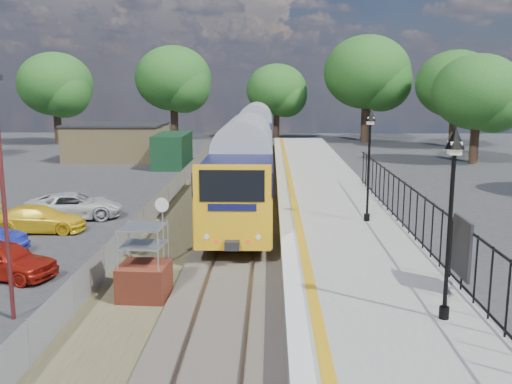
{
  "coord_description": "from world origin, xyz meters",
  "views": [
    {
      "loc": [
        1.31,
        -17.02,
        6.44
      ],
      "look_at": [
        0.71,
        6.47,
        2.0
      ],
      "focal_mm": 40.0,
      "sensor_mm": 36.0,
      "label": 1
    }
  ],
  "objects_px": {
    "victorian_lamp_north": "(370,139)",
    "car_white": "(74,206)",
    "carpark_lamp": "(2,184)",
    "brick_plinth": "(144,264)",
    "victorian_lamp_south": "(453,179)",
    "car_red": "(3,260)",
    "car_yellow": "(39,219)",
    "train": "(252,144)",
    "speed_sign": "(162,221)"
  },
  "relations": [
    {
      "from": "victorian_lamp_north",
      "to": "car_yellow",
      "type": "bearing_deg",
      "value": 174.8
    },
    {
      "from": "brick_plinth",
      "to": "car_white",
      "type": "distance_m",
      "value": 11.9
    },
    {
      "from": "car_yellow",
      "to": "car_white",
      "type": "bearing_deg",
      "value": -16.76
    },
    {
      "from": "car_red",
      "to": "car_white",
      "type": "relative_size",
      "value": 0.81
    },
    {
      "from": "brick_plinth",
      "to": "car_yellow",
      "type": "distance_m",
      "value": 10.21
    },
    {
      "from": "speed_sign",
      "to": "carpark_lamp",
      "type": "height_order",
      "value": "carpark_lamp"
    },
    {
      "from": "speed_sign",
      "to": "car_red",
      "type": "xyz_separation_m",
      "value": [
        -5.19,
        -1.28,
        -1.06
      ]
    },
    {
      "from": "speed_sign",
      "to": "car_yellow",
      "type": "bearing_deg",
      "value": 154.87
    },
    {
      "from": "car_yellow",
      "to": "car_red",
      "type": "bearing_deg",
      "value": -170.05
    },
    {
      "from": "victorian_lamp_south",
      "to": "brick_plinth",
      "type": "xyz_separation_m",
      "value": [
        -8.0,
        3.38,
        -3.18
      ]
    },
    {
      "from": "victorian_lamp_north",
      "to": "car_red",
      "type": "bearing_deg",
      "value": -159.73
    },
    {
      "from": "speed_sign",
      "to": "car_white",
      "type": "xyz_separation_m",
      "value": [
        -5.75,
        7.3,
        -1.06
      ]
    },
    {
      "from": "victorian_lamp_north",
      "to": "speed_sign",
      "type": "xyz_separation_m",
      "value": [
        -7.8,
        -3.51,
        -2.6
      ]
    },
    {
      "from": "carpark_lamp",
      "to": "car_red",
      "type": "bearing_deg",
      "value": 118.29
    },
    {
      "from": "carpark_lamp",
      "to": "car_yellow",
      "type": "distance_m",
      "value": 10.51
    },
    {
      "from": "speed_sign",
      "to": "carpark_lamp",
      "type": "relative_size",
      "value": 0.38
    },
    {
      "from": "car_red",
      "to": "car_yellow",
      "type": "xyz_separation_m",
      "value": [
        -1.24,
        6.09,
        -0.05
      ]
    },
    {
      "from": "victorian_lamp_south",
      "to": "train",
      "type": "distance_m",
      "value": 27.2
    },
    {
      "from": "victorian_lamp_north",
      "to": "train",
      "type": "height_order",
      "value": "victorian_lamp_north"
    },
    {
      "from": "brick_plinth",
      "to": "speed_sign",
      "type": "xyz_separation_m",
      "value": [
        -0.0,
        3.11,
        0.58
      ]
    },
    {
      "from": "train",
      "to": "car_red",
      "type": "xyz_separation_m",
      "value": [
        -7.69,
        -21.37,
        -1.71
      ]
    },
    {
      "from": "train",
      "to": "speed_sign",
      "type": "xyz_separation_m",
      "value": [
        -2.5,
        -20.08,
        -0.65
      ]
    },
    {
      "from": "carpark_lamp",
      "to": "car_red",
      "type": "xyz_separation_m",
      "value": [
        -1.84,
        3.42,
        -3.21
      ]
    },
    {
      "from": "victorian_lamp_south",
      "to": "carpark_lamp",
      "type": "distance_m",
      "value": 11.49
    },
    {
      "from": "speed_sign",
      "to": "brick_plinth",
      "type": "bearing_deg",
      "value": -78.33
    },
    {
      "from": "victorian_lamp_north",
      "to": "car_white",
      "type": "relative_size",
      "value": 1.0
    },
    {
      "from": "carpark_lamp",
      "to": "brick_plinth",
      "type": "bearing_deg",
      "value": 25.47
    },
    {
      "from": "victorian_lamp_south",
      "to": "car_white",
      "type": "bearing_deg",
      "value": 134.91
    },
    {
      "from": "victorian_lamp_north",
      "to": "car_red",
      "type": "height_order",
      "value": "victorian_lamp_north"
    },
    {
      "from": "carpark_lamp",
      "to": "car_yellow",
      "type": "xyz_separation_m",
      "value": [
        -3.08,
        9.51,
        -3.25
      ]
    },
    {
      "from": "carpark_lamp",
      "to": "car_red",
      "type": "distance_m",
      "value": 5.04
    },
    {
      "from": "train",
      "to": "carpark_lamp",
      "type": "xyz_separation_m",
      "value": [
        -5.85,
        -24.79,
        1.5
      ]
    },
    {
      "from": "victorian_lamp_south",
      "to": "brick_plinth",
      "type": "distance_m",
      "value": 9.25
    },
    {
      "from": "car_red",
      "to": "car_yellow",
      "type": "distance_m",
      "value": 6.22
    },
    {
      "from": "train",
      "to": "brick_plinth",
      "type": "height_order",
      "value": "train"
    },
    {
      "from": "carpark_lamp",
      "to": "car_yellow",
      "type": "relative_size",
      "value": 1.66
    },
    {
      "from": "carpark_lamp",
      "to": "car_white",
      "type": "xyz_separation_m",
      "value": [
        -2.4,
        12.01,
        -3.2
      ]
    },
    {
      "from": "brick_plinth",
      "to": "carpark_lamp",
      "type": "bearing_deg",
      "value": -154.53
    },
    {
      "from": "speed_sign",
      "to": "train",
      "type": "bearing_deg",
      "value": 94.58
    },
    {
      "from": "victorian_lamp_south",
      "to": "train",
      "type": "relative_size",
      "value": 0.11
    },
    {
      "from": "carpark_lamp",
      "to": "car_white",
      "type": "height_order",
      "value": "carpark_lamp"
    },
    {
      "from": "victorian_lamp_north",
      "to": "car_white",
      "type": "height_order",
      "value": "victorian_lamp_north"
    },
    {
      "from": "carpark_lamp",
      "to": "car_yellow",
      "type": "height_order",
      "value": "carpark_lamp"
    },
    {
      "from": "victorian_lamp_north",
      "to": "train",
      "type": "relative_size",
      "value": 0.11
    },
    {
      "from": "victorian_lamp_south",
      "to": "car_red",
      "type": "bearing_deg",
      "value": 158.47
    },
    {
      "from": "train",
      "to": "car_white",
      "type": "bearing_deg",
      "value": -122.84
    },
    {
      "from": "victorian_lamp_south",
      "to": "victorian_lamp_north",
      "type": "distance_m",
      "value": 10.0
    },
    {
      "from": "victorian_lamp_north",
      "to": "carpark_lamp",
      "type": "xyz_separation_m",
      "value": [
        -11.15,
        -8.22,
        -0.46
      ]
    },
    {
      "from": "victorian_lamp_north",
      "to": "carpark_lamp",
      "type": "relative_size",
      "value": 0.69
    },
    {
      "from": "speed_sign",
      "to": "victorian_lamp_north",
      "type": "bearing_deg",
      "value": 35.93
    }
  ]
}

